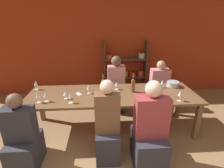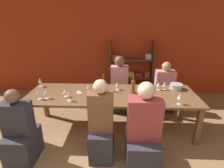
{
  "view_description": "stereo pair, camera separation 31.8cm",
  "coord_description": "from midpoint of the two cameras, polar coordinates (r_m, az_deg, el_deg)",
  "views": [
    {
      "loc": [
        -0.23,
        -0.88,
        2.01
      ],
      "look_at": [
        -0.03,
        2.09,
        0.88
      ],
      "focal_mm": 28.0,
      "sensor_mm": 36.0,
      "label": 1
    },
    {
      "loc": [
        0.09,
        -0.88,
        2.01
      ],
      "look_at": [
        -0.03,
        2.09,
        0.88
      ],
      "focal_mm": 28.0,
      "sensor_mm": 36.0,
      "label": 2
    }
  ],
  "objects": [
    {
      "name": "wine_glass_red_b",
      "position": [
        3.65,
        -25.97,
        0.14
      ],
      "size": [
        0.07,
        0.07,
        0.18
      ],
      "color": "white",
      "rests_on": "dining_table"
    },
    {
      "name": "person_far_b",
      "position": [
        3.96,
        -0.98,
        -2.06
      ],
      "size": [
        0.38,
        0.47,
        1.26
      ],
      "rotation": [
        0.0,
        0.0,
        3.14
      ],
      "color": "#2D2D38",
      "rests_on": "ground_plane"
    },
    {
      "name": "wine_glass_empty_c",
      "position": [
        2.89,
        -16.6,
        -3.88
      ],
      "size": [
        0.07,
        0.07,
        0.17
      ],
      "color": "white",
      "rests_on": "dining_table"
    },
    {
      "name": "mixing_bowl",
      "position": [
        3.61,
        16.92,
        0.01
      ],
      "size": [
        0.24,
        0.24,
        0.1
      ],
      "color": "#B7BABC",
      "rests_on": "dining_table"
    },
    {
      "name": "dining_table",
      "position": [
        3.17,
        -2.75,
        -4.37
      ],
      "size": [
        3.02,
        0.97,
        0.73
      ],
      "color": "brown",
      "rests_on": "ground_plane"
    },
    {
      "name": "person_near_b",
      "position": [
        2.57,
        8.57,
        -16.41
      ],
      "size": [
        0.44,
        0.55,
        1.28
      ],
      "color": "#2D2D38",
      "rests_on": "ground_plane"
    },
    {
      "name": "wine_bottle_dark",
      "position": [
        3.17,
        4.06,
        -0.34
      ],
      "size": [
        0.07,
        0.07,
        0.35
      ],
      "color": "brown",
      "rests_on": "dining_table"
    },
    {
      "name": "person_far_a",
      "position": [
        4.25,
        12.93,
        -2.01
      ],
      "size": [
        0.42,
        0.53,
        1.11
      ],
      "rotation": [
        0.0,
        0.0,
        3.14
      ],
      "color": "#2D2D38",
      "rests_on": "ground_plane"
    },
    {
      "name": "wine_glass_red_a",
      "position": [
        3.43,
        11.86,
        0.37
      ],
      "size": [
        0.08,
        0.08,
        0.16
      ],
      "color": "white",
      "rests_on": "dining_table"
    },
    {
      "name": "wine_glass_white_a",
      "position": [
        3.47,
        13.65,
        0.5
      ],
      "size": [
        0.07,
        0.07,
        0.17
      ],
      "color": "white",
      "rests_on": "dining_table"
    },
    {
      "name": "wine_glass_white_b",
      "position": [
        3.17,
        -10.53,
        -1.21
      ],
      "size": [
        0.06,
        0.06,
        0.16
      ],
      "color": "white",
      "rests_on": "dining_table"
    },
    {
      "name": "wine_glass_red_c",
      "position": [
        3.29,
        -1.23,
        -0.11
      ],
      "size": [
        0.07,
        0.07,
        0.15
      ],
      "color": "white",
      "rests_on": "dining_table"
    },
    {
      "name": "cell_phone",
      "position": [
        3.2,
        -13.57,
        -3.28
      ],
      "size": [
        0.13,
        0.17,
        0.01
      ],
      "color": "silver",
      "rests_on": "dining_table"
    },
    {
      "name": "person_near_c",
      "position": [
        2.88,
        -29.98,
        -16.11
      ],
      "size": [
        0.4,
        0.49,
        1.13
      ],
      "color": "#2D2D38",
      "rests_on": "ground_plane"
    },
    {
      "name": "wine_glass_empty_a",
      "position": [
        3.08,
        -25.89,
        -3.36
      ],
      "size": [
        0.06,
        0.06,
        0.18
      ],
      "color": "white",
      "rests_on": "dining_table"
    },
    {
      "name": "wine_bottle_green",
      "position": [
        3.24,
        -5.71,
        -0.22
      ],
      "size": [
        0.07,
        0.07,
        0.32
      ],
      "color": "brown",
      "rests_on": "dining_table"
    },
    {
      "name": "shelf_unit",
      "position": [
        4.76,
        2.26,
        3.04
      ],
      "size": [
        1.13,
        0.3,
        1.46
      ],
      "color": "#4C3828",
      "rests_on": "ground_plane"
    },
    {
      "name": "person_near_a",
      "position": [
        2.63,
        -5.07,
        -15.09
      ],
      "size": [
        0.35,
        0.43,
        1.26
      ],
      "color": "#2D2D38",
      "rests_on": "ground_plane"
    },
    {
      "name": "wine_glass_red_d",
      "position": [
        3.06,
        -17.85,
        -3.0
      ],
      "size": [
        0.08,
        0.08,
        0.14
      ],
      "color": "white",
      "rests_on": "dining_table"
    },
    {
      "name": "wine_glass_empty_d",
      "position": [
        2.98,
        18.59,
        -3.06
      ],
      "size": [
        0.07,
        0.07,
        0.18
      ],
      "color": "white",
      "rests_on": "dining_table"
    },
    {
      "name": "wine_glass_empty_b",
      "position": [
        3.07,
        -23.71,
        -3.26
      ],
      "size": [
        0.07,
        0.07,
        0.17
      ],
      "color": "white",
      "rests_on": "dining_table"
    },
    {
      "name": "wall_back_red",
      "position": [
        4.76,
        -3.07,
        12.82
      ],
      "size": [
        8.8,
        0.06,
        2.7
      ],
      "color": "#B23819",
      "rests_on": "ground_plane"
    }
  ]
}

